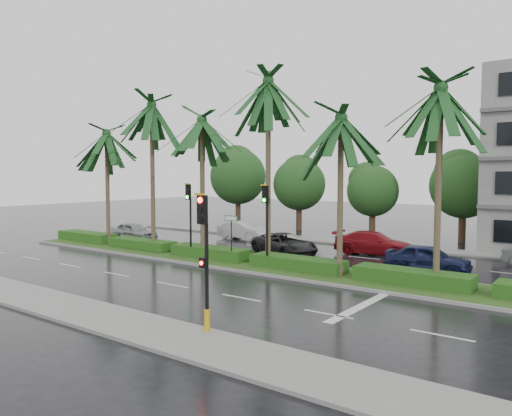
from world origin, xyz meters
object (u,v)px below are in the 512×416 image
Objects in this scene: car_white at (242,230)px; car_blue at (428,259)px; car_red at (374,243)px; street_sign at (231,227)px; signal_near at (205,257)px; car_darkgrey at (284,244)px; signal_median_left at (189,209)px; car_silver at (134,231)px.

car_white is 16.29m from car_blue.
car_red is 5.84m from car_blue.
signal_near is at bearing -54.66° from street_sign.
car_darkgrey is at bearing 118.23° from car_red.
car_silver is at bearing 158.55° from signal_median_left.
car_silver is 0.80× the size of car_red.
street_sign is (3.00, 0.18, -0.87)m from signal_median_left.
car_white is at bearing 76.96° from car_red.
car_silver is 12.97m from car_darkgrey.
car_red is (5.00, 8.01, -1.40)m from street_sign.
street_sign is 0.62× the size of car_white.
street_sign reaches higher than car_darkgrey.
car_darkgrey is at bearing -87.19° from car_silver.
car_white is 0.98× the size of car_blue.
street_sign is at bearing -165.69° from car_darkgrey.
car_blue is (21.92, 0.77, 0.05)m from car_silver.
car_white is 11.16m from car_red.
car_blue reaches higher than car_silver.
signal_median_left reaches higher than signal_near.
car_silver is 17.99m from car_red.
car_silver is at bearing 95.96° from car_red.
car_white is at bearing 124.56° from street_sign.
car_red is (17.42, 4.49, 0.04)m from car_silver.
signal_median_left is 0.87× the size of car_red.
signal_median_left reaches higher than car_red.
car_darkgrey is (6.63, -4.24, -0.02)m from car_white.
street_sign is at bearing -108.03° from car_silver.
car_silver reaches higher than car_darkgrey.
signal_near reaches higher than car_white.
car_white is 0.87× the size of car_darkgrey.
car_white reaches higher than car_darkgrey.
car_red is (11.13, -0.88, 0.03)m from car_white.
car_silver is (-12.42, 3.52, -1.44)m from street_sign.
street_sign is at bearing 125.34° from signal_near.
car_white is 7.87m from car_darkgrey.
signal_median_left is 6.41m from car_darkgrey.
signal_median_left is 11.67m from car_red.
signal_median_left is 1.04× the size of car_white.
signal_near reaches higher than street_sign.
signal_median_left reaches higher than car_silver.
signal_median_left is 1.68× the size of street_sign.
signal_near is 1.02× the size of car_blue.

